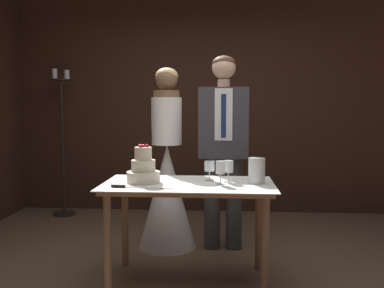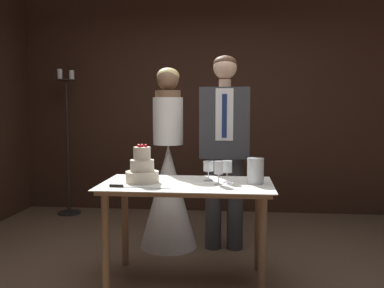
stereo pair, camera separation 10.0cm
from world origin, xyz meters
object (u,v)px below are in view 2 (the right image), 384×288
at_px(wine_glass_near, 219,168).
at_px(wine_glass_middle, 208,167).
at_px(wine_glass_far, 227,168).
at_px(tiered_cake, 142,169).
at_px(candle_stand, 68,148).
at_px(cake_table, 187,196).
at_px(groom, 225,140).
at_px(hurricane_candle, 255,171).
at_px(bride, 168,182).
at_px(cake_knife, 128,187).

height_order(wine_glass_near, wine_glass_middle, wine_glass_near).
distance_m(wine_glass_near, wine_glass_far, 0.13).
bearing_deg(tiered_cake, candle_stand, 125.36).
bearing_deg(candle_stand, wine_glass_middle, -44.13).
distance_m(cake_table, groom, 0.90).
xyz_separation_m(tiered_cake, hurricane_candle, (0.85, 0.03, -0.01)).
xyz_separation_m(wine_glass_near, groom, (0.02, 0.83, 0.14)).
xyz_separation_m(wine_glass_middle, wine_glass_far, (0.14, -0.05, 0.00)).
bearing_deg(wine_glass_far, bride, 128.01).
bearing_deg(wine_glass_middle, wine_glass_far, -19.78).
relative_size(bride, candle_stand, 0.95).
bearing_deg(hurricane_candle, tiered_cake, -177.91).
bearing_deg(cake_knife, groom, 60.42).
relative_size(cake_table, tiered_cake, 4.40).
bearing_deg(cake_knife, wine_glass_middle, 34.81).
bearing_deg(tiered_cake, hurricane_candle, 2.09).
xyz_separation_m(cake_table, tiered_cake, (-0.34, -0.00, 0.20)).
bearing_deg(cake_table, wine_glass_middle, 35.46).
height_order(wine_glass_middle, groom, groom).
bearing_deg(wine_glass_near, tiered_cake, 175.16).
height_order(tiered_cake, wine_glass_far, tiered_cake).
relative_size(cake_table, bride, 0.76).
distance_m(cake_table, candle_stand, 2.55).
bearing_deg(wine_glass_near, cake_table, 167.97).
xyz_separation_m(tiered_cake, wine_glass_near, (0.58, -0.05, 0.02)).
relative_size(wine_glass_near, candle_stand, 0.10).
height_order(cake_table, bride, bride).
distance_m(wine_glass_middle, hurricane_candle, 0.37).
height_order(cake_table, cake_knife, cake_knife).
bearing_deg(hurricane_candle, groom, 108.36).
distance_m(hurricane_candle, candle_stand, 2.90).
distance_m(hurricane_candle, groom, 0.81).
xyz_separation_m(wine_glass_near, wine_glass_far, (0.06, 0.11, -0.01)).
bearing_deg(wine_glass_near, hurricane_candle, 16.53).
bearing_deg(wine_glass_near, bride, 121.25).
bearing_deg(wine_glass_middle, candle_stand, 135.87).
distance_m(wine_glass_middle, groom, 0.69).
relative_size(wine_glass_near, groom, 0.10).
height_order(hurricane_candle, groom, groom).
xyz_separation_m(cake_table, hurricane_candle, (0.51, 0.03, 0.19)).
height_order(wine_glass_middle, bride, bride).
xyz_separation_m(cake_knife, wine_glass_far, (0.70, 0.28, 0.10)).
distance_m(cake_table, wine_glass_near, 0.33).
height_order(cake_knife, wine_glass_middle, wine_glass_middle).
bearing_deg(tiered_cake, wine_glass_near, -4.84).
height_order(cake_knife, hurricane_candle, hurricane_candle).
distance_m(tiered_cake, wine_glass_near, 0.58).
distance_m(cake_knife, groom, 1.23).
relative_size(hurricane_candle, bride, 0.11).
relative_size(tiered_cake, wine_glass_far, 1.75).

